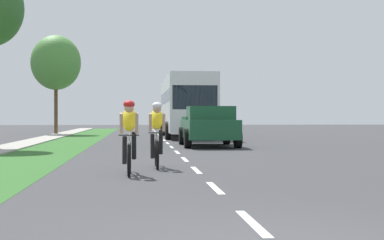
# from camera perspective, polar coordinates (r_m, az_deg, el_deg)

# --- Properties ---
(ground_plane) EXTENTS (120.00, 120.00, 0.00)m
(ground_plane) POSITION_cam_1_polar(r_m,az_deg,el_deg) (25.87, -2.07, -2.39)
(ground_plane) COLOR #38383A
(grass_verge) EXTENTS (2.42, 70.00, 0.01)m
(grass_verge) POSITION_cam_1_polar(r_m,az_deg,el_deg) (26.03, -11.98, -2.38)
(grass_verge) COLOR #2D6026
(grass_verge) RESTS_ON ground_plane
(sidewalk_concrete) EXTENTS (1.36, 70.00, 0.10)m
(sidewalk_concrete) POSITION_cam_1_polar(r_m,az_deg,el_deg) (26.33, -16.07, -2.35)
(sidewalk_concrete) COLOR #9E998E
(sidewalk_concrete) RESTS_ON ground_plane
(lane_markings_center) EXTENTS (0.12, 54.30, 0.01)m
(lane_markings_center) POSITION_cam_1_polar(r_m,az_deg,el_deg) (29.86, -2.46, -2.02)
(lane_markings_center) COLOR white
(lane_markings_center) RESTS_ON ground_plane
(cyclist_lead) EXTENTS (0.42, 1.72, 1.58)m
(cyclist_lead) POSITION_cam_1_polar(r_m,az_deg,el_deg) (13.06, -5.86, -1.56)
(cyclist_lead) COLOR black
(cyclist_lead) RESTS_ON ground_plane
(cyclist_trailing) EXTENTS (0.42, 1.72, 1.58)m
(cyclist_trailing) POSITION_cam_1_polar(r_m,az_deg,el_deg) (14.75, -3.30, -1.33)
(cyclist_trailing) COLOR black
(cyclist_trailing) RESTS_ON ground_plane
(pickup_dark_green) EXTENTS (2.22, 5.10, 1.64)m
(pickup_dark_green) POSITION_cam_1_polar(r_m,az_deg,el_deg) (25.19, 1.57, -0.59)
(pickup_dark_green) COLOR #194C2D
(pickup_dark_green) RESTS_ON ground_plane
(bus_white) EXTENTS (2.78, 11.60, 3.48)m
(bus_white) POSITION_cam_1_polar(r_m,az_deg,el_deg) (36.11, -0.56, 1.54)
(bus_white) COLOR silver
(bus_white) RESTS_ON ground_plane
(street_tree_far) EXTENTS (3.36, 3.36, 6.71)m
(street_tree_far) POSITION_cam_1_polar(r_m,az_deg,el_deg) (42.52, -12.56, 5.22)
(street_tree_far) COLOR brown
(street_tree_far) RESTS_ON ground_plane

